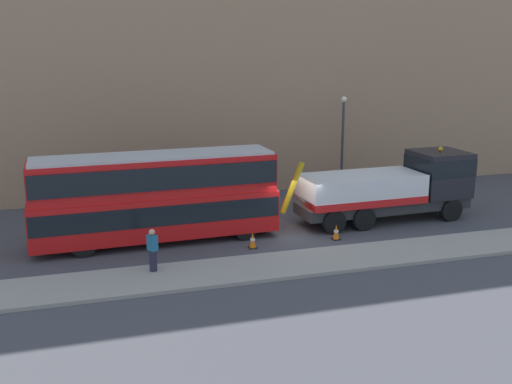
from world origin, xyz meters
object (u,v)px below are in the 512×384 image
double_decker_bus (156,194)px  traffic_cone_near_bus (253,241)px  pedestrian_onlooker (153,251)px  street_lamp (343,136)px  traffic_cone_midway (336,232)px  recovery_tow_truck (392,187)px

double_decker_bus → traffic_cone_near_bus: size_ratio=15.43×
pedestrian_onlooker → street_lamp: bearing=8.8°
traffic_cone_midway → street_lamp: (4.03, 8.30, 3.13)m
recovery_tow_truck → street_lamp: size_ratio=1.75×
double_decker_bus → traffic_cone_near_bus: 4.85m
recovery_tow_truck → street_lamp: bearing=87.8°
traffic_cone_midway → street_lamp: size_ratio=0.12×
traffic_cone_near_bus → traffic_cone_midway: (4.04, 0.05, 0.00)m
recovery_tow_truck → traffic_cone_midway: bearing=-154.1°
street_lamp → traffic_cone_midway: bearing=-115.9°
traffic_cone_near_bus → traffic_cone_midway: same height
recovery_tow_truck → double_decker_bus: bearing=178.2°
double_decker_bus → street_lamp: street_lamp is taller
traffic_cone_near_bus → traffic_cone_midway: bearing=0.7°
traffic_cone_near_bus → recovery_tow_truck: bearing=15.0°
traffic_cone_near_bus → traffic_cone_midway: size_ratio=1.00×
pedestrian_onlooker → traffic_cone_midway: bearing=-17.6°
traffic_cone_near_bus → pedestrian_onlooker: bearing=-157.8°
double_decker_bus → pedestrian_onlooker: size_ratio=6.50×
double_decker_bus → traffic_cone_midway: 8.45m
pedestrian_onlooker → traffic_cone_midway: 8.88m
traffic_cone_midway → street_lamp: 9.74m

